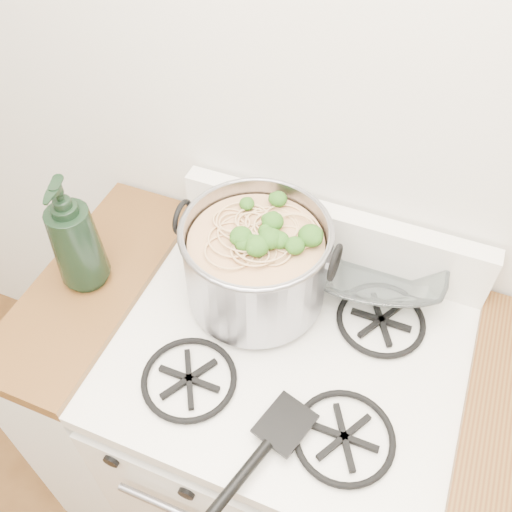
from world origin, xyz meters
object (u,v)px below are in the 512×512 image
object	(u,v)px
glass_bowl	(377,268)
spatula	(285,422)
gas_range	(281,439)
stock_pot	(256,263)
bottle	(73,234)

from	to	relation	value
glass_bowl	spatula	bearing A→B (deg)	-98.92
gas_range	stock_pot	world-z (taller)	stock_pot
gas_range	spatula	world-z (taller)	spatula
gas_range	spatula	distance (m)	0.53
glass_bowl	bottle	world-z (taller)	bottle
spatula	bottle	world-z (taller)	bottle
glass_bowl	bottle	size ratio (longest dim) A/B	0.41
spatula	glass_bowl	world-z (taller)	glass_bowl
gas_range	glass_bowl	bearing A→B (deg)	65.75
bottle	glass_bowl	bearing A→B (deg)	6.98
bottle	spatula	bearing A→B (deg)	-33.30
stock_pot	glass_bowl	size ratio (longest dim) A/B	2.87
gas_range	bottle	size ratio (longest dim) A/B	3.02
spatula	bottle	bearing A→B (deg)	179.40
glass_bowl	stock_pot	bearing A→B (deg)	-146.50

